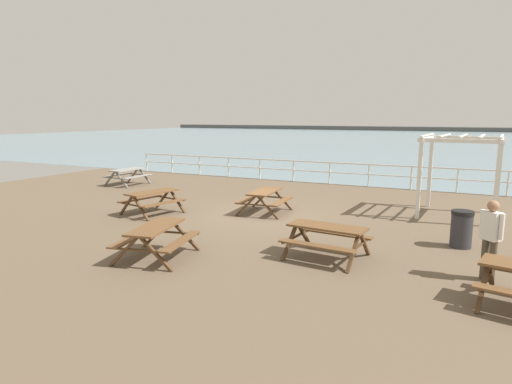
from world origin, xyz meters
TOP-DOWN VIEW (x-y plane):
  - ground_plane at (0.00, 0.00)m, footprint 30.00×24.00m
  - sea_band at (0.00, 52.75)m, footprint 142.00×90.00m
  - distant_shoreline at (0.00, 95.75)m, footprint 142.00×6.00m
  - seaward_railing at (-0.00, 7.75)m, footprint 23.07×0.07m
  - picnic_table_near_left at (-0.23, -5.20)m, footprint 1.85×2.08m
  - picnic_table_near_right at (-0.05, 0.37)m, footprint 1.69×1.93m
  - picnic_table_mid_centre at (-8.70, 3.06)m, footprint 1.59×1.84m
  - picnic_table_far_left at (3.35, -3.41)m, footprint 1.93×1.69m
  - picnic_table_far_right at (-3.43, -1.48)m, footprint 1.84×2.07m
  - visitor at (6.72, -3.34)m, footprint 0.43×0.39m
  - lattice_pergola at (5.95, 2.81)m, footprint 2.58×2.69m
  - litter_bin at (6.16, -1.07)m, footprint 0.55×0.55m

SIDE VIEW (x-z plane):
  - ground_plane at x=0.00m, z-range -0.20..0.00m
  - sea_band at x=0.00m, z-range 0.00..0.00m
  - distant_shoreline at x=0.00m, z-range -0.90..0.90m
  - litter_bin at x=6.16m, z-range 0.00..0.95m
  - picnic_table_near_left at x=-0.23m, z-range 0.19..0.98m
  - picnic_table_near_right at x=-0.05m, z-range 0.19..0.98m
  - picnic_table_mid_centre at x=-8.70m, z-range 0.19..0.98m
  - picnic_table_far_left at x=3.35m, z-range 0.19..0.98m
  - picnic_table_far_right at x=-3.43m, z-range 0.19..0.98m
  - seaward_railing at x=0.00m, z-range 0.21..1.29m
  - visitor at x=6.72m, z-range 0.12..1.78m
  - lattice_pergola at x=5.95m, z-range 0.65..3.35m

